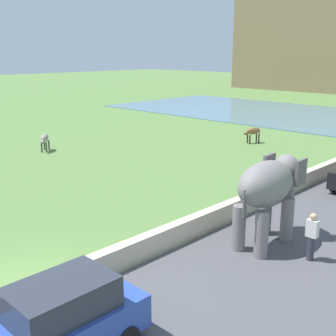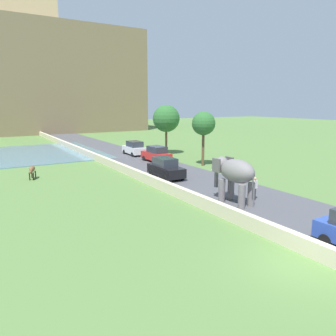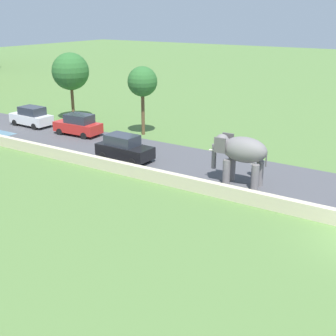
% 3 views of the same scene
% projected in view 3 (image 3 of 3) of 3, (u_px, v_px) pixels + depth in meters
% --- Properties ---
extents(road_surface, '(7.00, 120.00, 0.06)m').
position_uv_depth(road_surface, '(97.00, 146.00, 34.28)').
color(road_surface, '#4C4C51').
rests_on(road_surface, ground).
extents(barrier_wall, '(0.40, 110.00, 0.78)m').
position_uv_depth(barrier_wall, '(81.00, 159.00, 30.13)').
color(barrier_wall, beige).
rests_on(barrier_wall, ground).
extents(elephant, '(1.53, 3.50, 2.99)m').
position_uv_depth(elephant, '(241.00, 152.00, 25.93)').
color(elephant, slate).
rests_on(elephant, ground).
extents(person_beside_elephant, '(0.36, 0.22, 1.63)m').
position_uv_depth(person_beside_elephant, '(254.00, 164.00, 27.59)').
color(person_beside_elephant, '#33333D').
rests_on(person_beside_elephant, ground).
extents(car_red, '(1.93, 4.07, 1.80)m').
position_uv_depth(car_red, '(78.00, 125.00, 36.95)').
color(car_red, red).
rests_on(car_red, ground).
extents(car_black, '(1.88, 4.05, 1.80)m').
position_uv_depth(car_black, '(124.00, 148.00, 30.73)').
color(car_black, black).
rests_on(car_black, ground).
extents(car_white, '(1.88, 4.04, 1.80)m').
position_uv_depth(car_white, '(31.00, 117.00, 39.85)').
color(car_white, white).
rests_on(car_white, ground).
extents(tree_near, '(2.42, 2.42, 5.62)m').
position_uv_depth(tree_near, '(142.00, 82.00, 36.10)').
color(tree_near, brown).
rests_on(tree_near, ground).
extents(tree_mid, '(3.40, 3.40, 6.24)m').
position_uv_depth(tree_mid, '(70.00, 72.00, 41.07)').
color(tree_mid, brown).
rests_on(tree_mid, ground).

